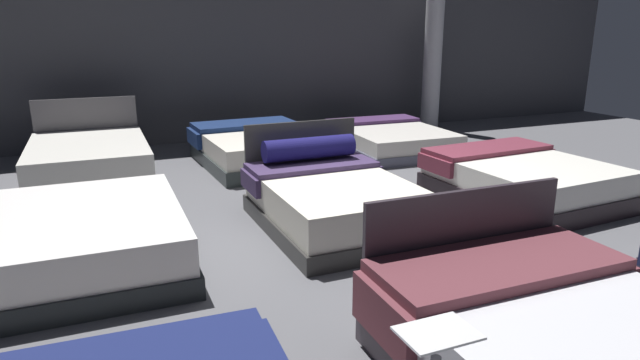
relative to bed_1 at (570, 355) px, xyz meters
The scene contains 10 objects.
ground_plane 2.99m from the bed_1, 90.15° to the left, with size 18.00×18.00×0.02m, color #5B5B60.
showroom_back_wall 8.04m from the bed_1, 90.06° to the left, with size 18.00×0.06×3.50m, color #47474C.
bed_1 is the anchor object (origin of this frame).
bed_3 3.79m from the bed_1, 129.39° to the left, with size 1.66×2.06×0.49m.
bed_4 2.99m from the bed_1, 91.10° to the left, with size 1.48×1.94×0.96m.
bed_5 3.75m from the bed_1, 50.76° to the left, with size 1.78×2.04×0.53m.
bed_6 6.33m from the bed_1, 111.61° to the left, with size 1.55×2.19×0.98m.
bed_7 5.84m from the bed_1, 90.07° to the left, with size 1.71×2.13×0.54m.
bed_8 6.29m from the bed_1, 68.50° to the left, with size 1.71×2.11×0.44m.
support_pillar 8.44m from the bed_1, 61.02° to the left, with size 0.35×0.35×3.50m, color silver.
Camera 1 is at (-2.25, -4.81, 1.98)m, focal length 30.43 mm.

